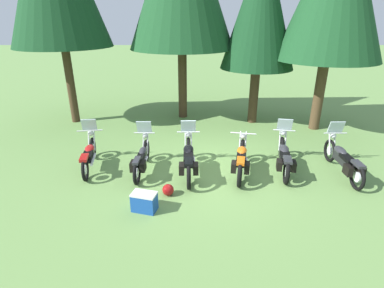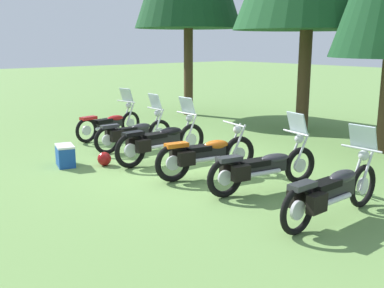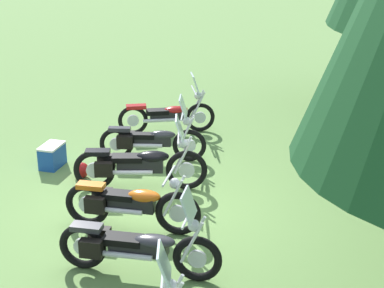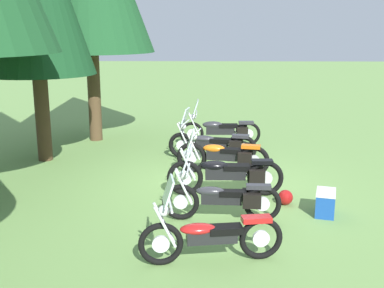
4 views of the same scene
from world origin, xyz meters
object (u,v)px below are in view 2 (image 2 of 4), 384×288
Objects in this scene: motorcycle_1 at (133,132)px; motorcycle_2 at (161,140)px; motorcycle_3 at (206,154)px; motorcycle_0 at (110,122)px; motorcycle_5 at (332,190)px; picnic_cooler at (65,155)px; motorcycle_4 at (263,166)px; dropped_helmet at (104,159)px.

motorcycle_1 is 0.89× the size of motorcycle_2.
motorcycle_1 is at bearing 98.34° from motorcycle_3.
motorcycle_5 reaches higher than motorcycle_0.
motorcycle_3 is 3.10m from picnic_cooler.
motorcycle_5 is at bearing -79.71° from motorcycle_3.
motorcycle_4 is (4.14, 0.10, 0.01)m from motorcycle_1.
motorcycle_2 is 4.39m from motorcycle_5.
motorcycle_3 is 3.46× the size of picnic_cooler.
motorcycle_0 is 0.92× the size of motorcycle_4.
motorcycle_2 is at bearing 105.05° from motorcycle_4.
motorcycle_5 is at bearing 18.11° from picnic_cooler.
motorcycle_2 is 1.50m from motorcycle_3.
motorcycle_1 is 1.36m from motorcycle_2.
motorcycle_2 reaches higher than motorcycle_5.
motorcycle_4 is 1.62m from motorcycle_5.
motorcycle_3 is 1.31m from motorcycle_4.
motorcycle_0 is 3.37× the size of picnic_cooler.
picnic_cooler is at bearing 107.39° from motorcycle_5.
motorcycle_4 is 4.32m from picnic_cooler.
motorcycle_5 reaches higher than dropped_helmet.
motorcycle_2 is 2.80m from motorcycle_4.
motorcycle_3 is at bearing 88.66° from motorcycle_5.
motorcycle_5 is (4.39, -0.04, -0.01)m from motorcycle_2.
motorcycle_0 is at bearing 147.85° from dropped_helmet.
motorcycle_1 is at bearing 100.03° from picnic_cooler.
motorcycle_1 is 1.97m from picnic_cooler.
motorcycle_2 reaches higher than picnic_cooler.
motorcycle_5 reaches higher than motorcycle_3.
motorcycle_1 is 7.24× the size of dropped_helmet.
motorcycle_4 is at bearing 22.56° from dropped_helmet.
motorcycle_4 is 0.98× the size of motorcycle_5.
motorcycle_0 is 0.91× the size of motorcycle_5.
dropped_helmet is (-3.30, -1.37, -0.30)m from motorcycle_4.
motorcycle_5 is at bearing -88.81° from motorcycle_4.
picnic_cooler is (-2.51, -1.80, -0.23)m from motorcycle_3.
motorcycle_0 is at bearing 131.45° from picnic_cooler.
picnic_cooler is 0.83m from dropped_helmet.
picnic_cooler is at bearing 149.76° from motorcycle_2.
picnic_cooler is at bearing 136.50° from motorcycle_3.
motorcycle_4 reaches higher than motorcycle_0.
motorcycle_0 is 7.27× the size of dropped_helmet.
motorcycle_1 is at bearing -108.09° from motorcycle_0.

